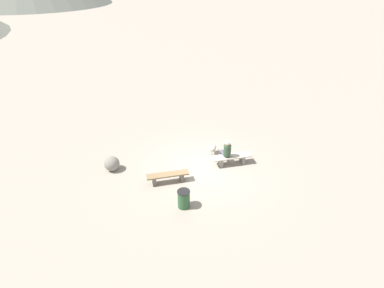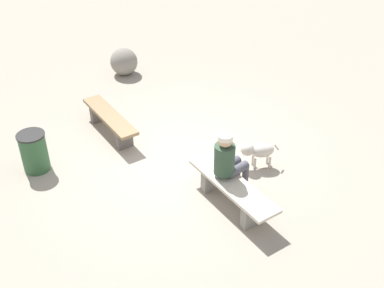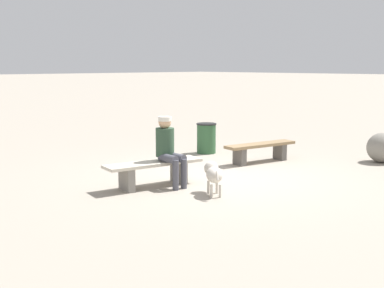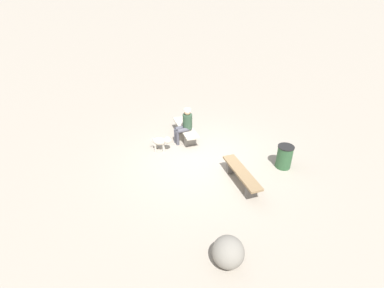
# 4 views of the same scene
# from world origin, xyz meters

# --- Properties ---
(ground) EXTENTS (210.00, 210.00, 0.06)m
(ground) POSITION_xyz_m (0.00, 0.00, -0.03)
(ground) COLOR #9E9384
(bench_left) EXTENTS (1.81, 0.70, 0.43)m
(bench_left) POSITION_xyz_m (-1.63, -0.31, 0.30)
(bench_left) COLOR #605B56
(bench_left) RESTS_ON ground
(bench_right) EXTENTS (1.87, 0.80, 0.45)m
(bench_right) POSITION_xyz_m (1.52, -0.24, 0.31)
(bench_right) COLOR gray
(bench_right) RESTS_ON ground
(seated_person) EXTENTS (0.36, 0.65, 1.26)m
(seated_person) POSITION_xyz_m (1.29, -0.11, 0.73)
(seated_person) COLOR #2D4733
(seated_person) RESTS_ON ground
(dog) EXTENTS (0.52, 0.61, 0.53)m
(dog) POSITION_xyz_m (1.15, 0.87, 0.36)
(dog) COLOR beige
(dog) RESTS_ON ground
(trash_bin) EXTENTS (0.49, 0.49, 0.74)m
(trash_bin) POSITION_xyz_m (-1.61, -1.97, 0.37)
(trash_bin) COLOR #2D5633
(trash_bin) RESTS_ON ground
(boulder) EXTENTS (0.85, 0.84, 0.66)m
(boulder) POSITION_xyz_m (-3.58, 1.59, 0.33)
(boulder) COLOR gray
(boulder) RESTS_ON ground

